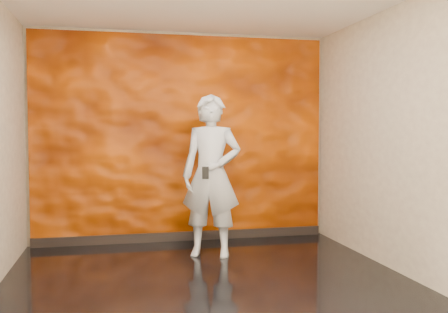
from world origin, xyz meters
TOP-DOWN VIEW (x-y plane):
  - room at (0.00, 0.00)m, footprint 4.02×4.02m
  - feature_wall at (0.00, 1.96)m, footprint 3.90×0.06m
  - baseboard at (0.00, 1.92)m, footprint 3.90×0.04m
  - man at (0.22, 1.05)m, footprint 0.81×0.68m
  - phone at (0.10, 0.78)m, footprint 0.08×0.02m

SIDE VIEW (x-z plane):
  - baseboard at x=0.00m, z-range 0.00..0.12m
  - man at x=0.22m, z-range 0.00..1.91m
  - phone at x=0.10m, z-range 0.94..1.08m
  - feature_wall at x=0.00m, z-range 0.00..2.75m
  - room at x=0.00m, z-range -0.01..2.81m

